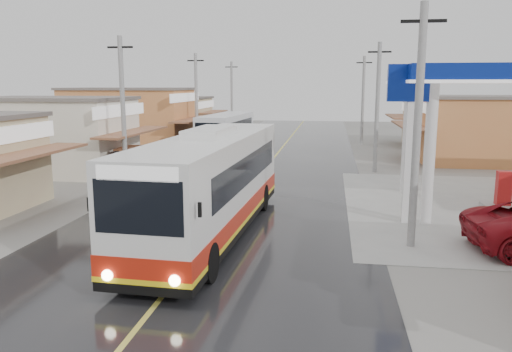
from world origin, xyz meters
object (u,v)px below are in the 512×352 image
object	(u,v)px
tricycle_near	(133,160)
tricycle_far	(127,159)
cyclist	(188,167)
coach_bus	(212,184)
second_bus	(226,132)
tyre_stack	(100,199)

from	to	relation	value
tricycle_near	tricycle_far	size ratio (longest dim) A/B	1.11
cyclist	tricycle_far	bearing A→B (deg)	150.56
coach_bus	second_bus	world-z (taller)	coach_bus
coach_bus	cyclist	distance (m)	11.09
coach_bus	tyre_stack	xyz separation A→B (m)	(-6.30, 3.97, -1.69)
second_bus	tyre_stack	bearing A→B (deg)	-92.55
cyclist	tricycle_near	world-z (taller)	cyclist
tyre_stack	coach_bus	bearing A→B (deg)	-32.18
coach_bus	cyclist	world-z (taller)	coach_bus
tricycle_near	tricycle_far	world-z (taller)	tricycle_near
coach_bus	tricycle_far	distance (m)	14.21
tricycle_far	coach_bus	bearing A→B (deg)	-54.44
cyclist	second_bus	bearing A→B (deg)	79.02
second_bus	cyclist	distance (m)	12.30
second_bus	tyre_stack	world-z (taller)	second_bus
tricycle_near	tyre_stack	bearing A→B (deg)	-79.21
second_bus	tricycle_near	xyz separation A→B (m)	(-3.01, -12.19, -0.60)
coach_bus	tricycle_near	world-z (taller)	coach_bus
second_bus	tricycle_far	xyz separation A→B (m)	(-3.90, -10.98, -0.69)
tyre_stack	cyclist	bearing A→B (deg)	69.43
tricycle_near	coach_bus	bearing A→B (deg)	-52.78
coach_bus	second_bus	distance (m)	22.97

